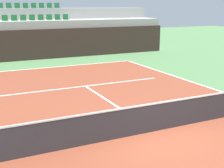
{
  "coord_description": "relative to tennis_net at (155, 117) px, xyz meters",
  "views": [
    {
      "loc": [
        -5.31,
        -7.88,
        3.99
      ],
      "look_at": [
        -0.6,
        2.0,
        1.2
      ],
      "focal_mm": 49.69,
      "sensor_mm": 36.0,
      "label": 1
    }
  ],
  "objects": [
    {
      "name": "tennis_net",
      "position": [
        0.0,
        0.0,
        0.0
      ],
      "size": [
        11.08,
        0.08,
        1.07
      ],
      "color": "black",
      "rests_on": "court_surface"
    },
    {
      "name": "court_surface",
      "position": [
        0.0,
        0.0,
        -0.5
      ],
      "size": [
        11.0,
        24.0,
        0.01
      ],
      "primitive_type": "cube",
      "color": "brown",
      "rests_on": "ground_plane"
    },
    {
      "name": "ground_plane",
      "position": [
        0.0,
        0.0,
        -0.51
      ],
      "size": [
        80.0,
        80.0,
        0.0
      ],
      "primitive_type": "plane",
      "color": "#477042"
    },
    {
      "name": "service_line_far",
      "position": [
        0.0,
        6.4,
        -0.5
      ],
      "size": [
        8.26,
        0.1,
        0.0
      ],
      "primitive_type": "cube",
      "color": "white",
      "rests_on": "court_surface"
    },
    {
      "name": "centre_service_line",
      "position": [
        0.0,
        3.2,
        -0.5
      ],
      "size": [
        0.1,
        6.4,
        0.0
      ],
      "primitive_type": "cube",
      "color": "white",
      "rests_on": "court_surface"
    },
    {
      "name": "stands_tier_lower",
      "position": [
        0.0,
        16.82,
        0.91
      ],
      "size": [
        20.99,
        2.4,
        2.85
      ],
      "primitive_type": "cube",
      "color": "#9E9E99",
      "rests_on": "ground_plane"
    },
    {
      "name": "back_wall",
      "position": [
        0.0,
        15.47,
        0.62
      ],
      "size": [
        20.99,
        0.3,
        2.26
      ],
      "primitive_type": "cube",
      "color": "#33231E",
      "rests_on": "ground_plane"
    },
    {
      "name": "seating_row_upper",
      "position": [
        -0.0,
        19.31,
        3.36
      ],
      "size": [
        5.17,
        0.44,
        0.44
      ],
      "color": "#1E6633",
      "rests_on": "stands_tier_upper"
    },
    {
      "name": "stands_tier_upper",
      "position": [
        0.0,
        19.22,
        1.36
      ],
      "size": [
        20.99,
        2.4,
        3.75
      ],
      "primitive_type": "cube",
      "color": "#9E9E99",
      "rests_on": "ground_plane"
    },
    {
      "name": "seating_row_lower",
      "position": [
        -0.0,
        16.91,
        2.46
      ],
      "size": [
        5.17,
        0.44,
        0.44
      ],
      "color": "#1E6633",
      "rests_on": "stands_tier_lower"
    },
    {
      "name": "baseline_far",
      "position": [
        0.0,
        11.95,
        -0.5
      ],
      "size": [
        11.0,
        0.1,
        0.0
      ],
      "primitive_type": "cube",
      "color": "white",
      "rests_on": "court_surface"
    }
  ]
}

